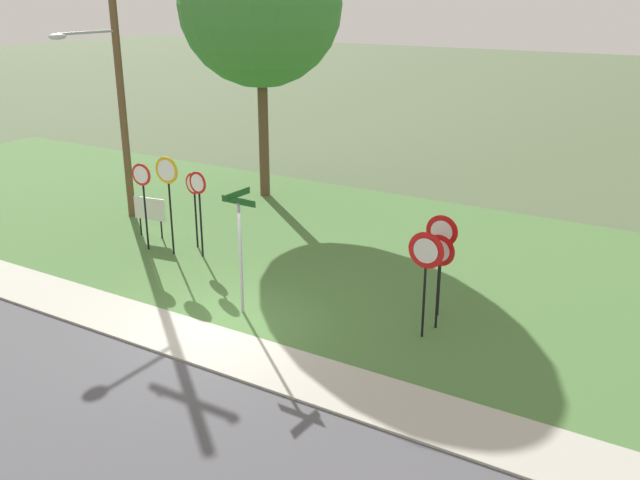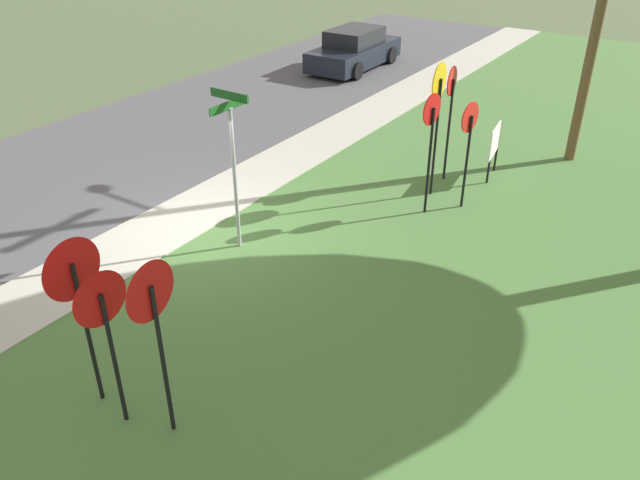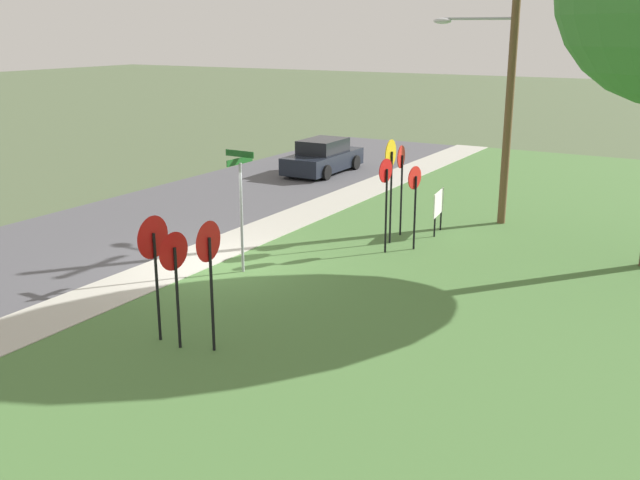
{
  "view_description": "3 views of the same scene",
  "coord_description": "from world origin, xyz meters",
  "px_view_note": "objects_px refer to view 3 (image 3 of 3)",
  "views": [
    {
      "loc": [
        9.48,
        -11.04,
        7.24
      ],
      "look_at": [
        1.32,
        2.3,
        1.66
      ],
      "focal_mm": 39.52,
      "sensor_mm": 36.0,
      "label": 1
    },
    {
      "loc": [
        7.83,
        7.88,
        6.12
      ],
      "look_at": [
        0.49,
        3.03,
        1.05
      ],
      "focal_mm": 35.66,
      "sensor_mm": 36.0,
      "label": 2
    },
    {
      "loc": [
        13.82,
        11.1,
        5.75
      ],
      "look_at": [
        0.99,
        3.64,
        1.48
      ],
      "focal_mm": 41.25,
      "sensor_mm": 36.0,
      "label": 3
    }
  ],
  "objects_px": {
    "stop_sign_near_left": "(401,172)",
    "street_name_post": "(241,201)",
    "yield_sign_near_right": "(209,255)",
    "utility_pole": "(505,72)",
    "yield_sign_near_left": "(174,263)",
    "parked_hatchback_near": "(323,157)",
    "stop_sign_far_left": "(391,168)",
    "notice_board": "(439,205)",
    "stop_sign_far_center": "(415,191)",
    "stop_sign_near_right": "(386,186)",
    "yield_sign_far_left": "(153,248)"
  },
  "relations": [
    {
      "from": "stop_sign_near_left",
      "to": "utility_pole",
      "type": "relative_size",
      "value": 0.31
    },
    {
      "from": "stop_sign_far_left",
      "to": "utility_pole",
      "type": "distance_m",
      "value": 4.81
    },
    {
      "from": "stop_sign_far_left",
      "to": "parked_hatchback_near",
      "type": "xyz_separation_m",
      "value": [
        -8.19,
        -6.82,
        -1.5
      ]
    },
    {
      "from": "yield_sign_near_right",
      "to": "utility_pole",
      "type": "distance_m",
      "value": 12.19
    },
    {
      "from": "stop_sign_far_left",
      "to": "yield_sign_near_right",
      "type": "bearing_deg",
      "value": -2.3
    },
    {
      "from": "yield_sign_near_left",
      "to": "yield_sign_far_left",
      "type": "distance_m",
      "value": 0.6
    },
    {
      "from": "stop_sign_far_center",
      "to": "notice_board",
      "type": "xyz_separation_m",
      "value": [
        -1.82,
        -0.01,
        -0.77
      ]
    },
    {
      "from": "stop_sign_near_left",
      "to": "stop_sign_near_right",
      "type": "xyz_separation_m",
      "value": [
        1.77,
        0.36,
        -0.06
      ]
    },
    {
      "from": "parked_hatchback_near",
      "to": "yield_sign_near_right",
      "type": "bearing_deg",
      "value": 22.15
    },
    {
      "from": "yield_sign_near_left",
      "to": "yield_sign_near_right",
      "type": "distance_m",
      "value": 0.69
    },
    {
      "from": "stop_sign_far_left",
      "to": "yield_sign_far_left",
      "type": "xyz_separation_m",
      "value": [
        8.19,
        -1.0,
        -0.28
      ]
    },
    {
      "from": "stop_sign_far_left",
      "to": "yield_sign_near_left",
      "type": "relative_size",
      "value": 1.29
    },
    {
      "from": "notice_board",
      "to": "stop_sign_near_left",
      "type": "bearing_deg",
      "value": -59.5
    },
    {
      "from": "utility_pole",
      "to": "yield_sign_far_left",
      "type": "bearing_deg",
      "value": -13.53
    },
    {
      "from": "stop_sign_near_left",
      "to": "parked_hatchback_near",
      "type": "relative_size",
      "value": 0.61
    },
    {
      "from": "stop_sign_far_center",
      "to": "street_name_post",
      "type": "height_order",
      "value": "street_name_post"
    },
    {
      "from": "yield_sign_near_right",
      "to": "yield_sign_near_left",
      "type": "bearing_deg",
      "value": -73.91
    },
    {
      "from": "stop_sign_near_left",
      "to": "stop_sign_near_right",
      "type": "relative_size",
      "value": 1.03
    },
    {
      "from": "stop_sign_near_right",
      "to": "parked_hatchback_near",
      "type": "bearing_deg",
      "value": -136.11
    },
    {
      "from": "stop_sign_far_left",
      "to": "parked_hatchback_near",
      "type": "distance_m",
      "value": 10.77
    },
    {
      "from": "stop_sign_near_left",
      "to": "street_name_post",
      "type": "bearing_deg",
      "value": -27.51
    },
    {
      "from": "yield_sign_near_right",
      "to": "utility_pole",
      "type": "relative_size",
      "value": 0.3
    },
    {
      "from": "stop_sign_near_left",
      "to": "yield_sign_near_left",
      "type": "height_order",
      "value": "stop_sign_near_left"
    },
    {
      "from": "stop_sign_near_right",
      "to": "notice_board",
      "type": "bearing_deg",
      "value": 173.75
    },
    {
      "from": "yield_sign_near_left",
      "to": "utility_pole",
      "type": "relative_size",
      "value": 0.27
    },
    {
      "from": "stop_sign_far_left",
      "to": "yield_sign_near_right",
      "type": "relative_size",
      "value": 1.17
    },
    {
      "from": "notice_board",
      "to": "parked_hatchback_near",
      "type": "relative_size",
      "value": 0.3
    },
    {
      "from": "stop_sign_far_center",
      "to": "parked_hatchback_near",
      "type": "bearing_deg",
      "value": -129.21
    },
    {
      "from": "stop_sign_near_left",
      "to": "street_name_post",
      "type": "relative_size",
      "value": 0.87
    },
    {
      "from": "notice_board",
      "to": "stop_sign_near_right",
      "type": "bearing_deg",
      "value": -20.25
    },
    {
      "from": "stop_sign_far_center",
      "to": "yield_sign_near_right",
      "type": "distance_m",
      "value": 7.88
    },
    {
      "from": "stop_sign_near_right",
      "to": "stop_sign_far_center",
      "type": "relative_size",
      "value": 1.11
    },
    {
      "from": "stop_sign_far_left",
      "to": "notice_board",
      "type": "bearing_deg",
      "value": 150.04
    },
    {
      "from": "stop_sign_near_right",
      "to": "yield_sign_far_left",
      "type": "relative_size",
      "value": 1.03
    },
    {
      "from": "yield_sign_far_left",
      "to": "stop_sign_near_right",
      "type": "bearing_deg",
      "value": 170.33
    },
    {
      "from": "notice_board",
      "to": "parked_hatchback_near",
      "type": "xyz_separation_m",
      "value": [
        -6.58,
        -7.62,
        -0.23
      ]
    },
    {
      "from": "stop_sign_near_right",
      "to": "yield_sign_far_left",
      "type": "distance_m",
      "value": 7.44
    },
    {
      "from": "stop_sign_near_left",
      "to": "yield_sign_near_left",
      "type": "relative_size",
      "value": 1.16
    },
    {
      "from": "stop_sign_near_right",
      "to": "yield_sign_far_left",
      "type": "xyz_separation_m",
      "value": [
        7.33,
        -1.27,
        0.03
      ]
    },
    {
      "from": "notice_board",
      "to": "stop_sign_far_left",
      "type": "bearing_deg",
      "value": -34.53
    },
    {
      "from": "yield_sign_near_left",
      "to": "yield_sign_near_right",
      "type": "bearing_deg",
      "value": 113.8
    },
    {
      "from": "stop_sign_near_left",
      "to": "parked_hatchback_near",
      "type": "xyz_separation_m",
      "value": [
        -7.29,
        -6.74,
        -1.24
      ]
    },
    {
      "from": "yield_sign_near_left",
      "to": "parked_hatchback_near",
      "type": "relative_size",
      "value": 0.53
    },
    {
      "from": "notice_board",
      "to": "utility_pole",
      "type": "bearing_deg",
      "value": 145.01
    },
    {
      "from": "stop_sign_near_left",
      "to": "utility_pole",
      "type": "bearing_deg",
      "value": 139.05
    },
    {
      "from": "stop_sign_far_center",
      "to": "yield_sign_near_left",
      "type": "distance_m",
      "value": 8.17
    },
    {
      "from": "stop_sign_near_left",
      "to": "stop_sign_far_left",
      "type": "distance_m",
      "value": 0.94
    },
    {
      "from": "yield_sign_near_left",
      "to": "parked_hatchback_near",
      "type": "xyz_separation_m",
      "value": [
        -16.47,
        -6.39,
        -1.04
      ]
    },
    {
      "from": "notice_board",
      "to": "parked_hatchback_near",
      "type": "bearing_deg",
      "value": -138.98
    },
    {
      "from": "stop_sign_near_right",
      "to": "stop_sign_far_left",
      "type": "distance_m",
      "value": 0.96
    }
  ]
}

